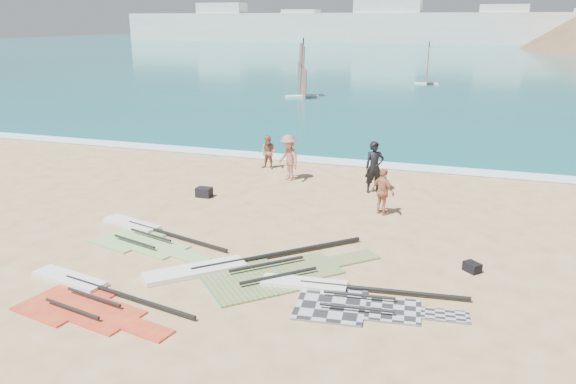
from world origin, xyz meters
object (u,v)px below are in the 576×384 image
(rig_red, at_px, (84,296))
(rig_orange, at_px, (248,270))
(rig_green, at_px, (143,235))
(person_wetsuit, at_px, (374,167))
(beachgoer_mid, at_px, (288,158))
(rig_grey, at_px, (342,296))
(gear_bag_near, at_px, (204,192))
(beachgoer_back, at_px, (383,192))
(gear_bag_far, at_px, (472,267))
(beachgoer_left, at_px, (268,152))

(rig_red, bearing_deg, rig_orange, 50.28)
(rig_red, bearing_deg, rig_green, 113.40)
(rig_green, height_order, rig_red, same)
(person_wetsuit, xyz_separation_m, beachgoer_mid, (-3.67, 0.63, -0.05))
(rig_grey, height_order, person_wetsuit, person_wetsuit)
(gear_bag_near, xyz_separation_m, beachgoer_mid, (2.30, 3.21, 0.78))
(rig_orange, distance_m, beachgoer_mid, 9.00)
(beachgoer_mid, bearing_deg, rig_green, -67.71)
(rig_orange, height_order, beachgoer_back, beachgoer_back)
(person_wetsuit, bearing_deg, rig_grey, -110.65)
(rig_grey, bearing_deg, beachgoer_back, 84.57)
(rig_green, distance_m, gear_bag_near, 4.24)
(rig_orange, bearing_deg, rig_grey, -57.31)
(gear_bag_far, bearing_deg, person_wetsuit, 120.87)
(rig_green, xyz_separation_m, beachgoer_back, (6.71, 4.35, 0.77))
(gear_bag_near, xyz_separation_m, beachgoer_back, (6.71, 0.11, 0.64))
(rig_orange, bearing_deg, beachgoer_mid, 57.94)
(rig_green, bearing_deg, person_wetsuit, 64.75)
(rig_red, bearing_deg, beachgoer_left, 101.20)
(rig_green, height_order, beachgoer_back, beachgoer_back)
(rig_green, distance_m, person_wetsuit, 9.11)
(beachgoer_back, bearing_deg, rig_orange, 98.51)
(gear_bag_far, bearing_deg, beachgoer_back, 128.32)
(rig_orange, bearing_deg, beachgoer_back, 21.59)
(rig_red, height_order, gear_bag_far, gear_bag_far)
(rig_orange, relative_size, beachgoer_mid, 3.00)
(gear_bag_near, bearing_deg, rig_green, -89.92)
(gear_bag_far, height_order, beachgoer_back, beachgoer_back)
(beachgoer_left, height_order, beachgoer_back, beachgoer_back)
(person_wetsuit, bearing_deg, gear_bag_far, -84.93)
(rig_grey, relative_size, gear_bag_far, 11.87)
(rig_grey, xyz_separation_m, rig_green, (-6.76, 2.00, 0.00))
(person_wetsuit, bearing_deg, beachgoer_back, -99.10)
(rig_green, xyz_separation_m, rig_red, (0.84, -3.93, 0.00))
(gear_bag_far, relative_size, beachgoer_left, 0.29)
(rig_grey, distance_m, person_wetsuit, 8.90)
(gear_bag_far, distance_m, beachgoer_mid, 10.18)
(rig_red, distance_m, beachgoer_mid, 11.51)
(gear_bag_far, xyz_separation_m, beachgoer_back, (-3.02, 3.82, 0.69))
(rig_grey, height_order, gear_bag_far, gear_bag_far)
(rig_green, distance_m, beachgoer_back, 8.03)
(beachgoer_left, relative_size, beachgoer_back, 0.92)
(beachgoer_mid, xyz_separation_m, beachgoer_back, (4.41, -3.10, -0.14))
(rig_green, bearing_deg, gear_bag_far, 19.11)
(person_wetsuit, xyz_separation_m, beachgoer_back, (0.74, -2.47, -0.19))
(beachgoer_mid, distance_m, beachgoer_back, 5.39)
(rig_green, xyz_separation_m, gear_bag_far, (9.72, 0.54, 0.08))
(gear_bag_far, bearing_deg, rig_green, -176.84)
(rig_orange, distance_m, gear_bag_far, 5.96)
(person_wetsuit, bearing_deg, rig_green, -156.99)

